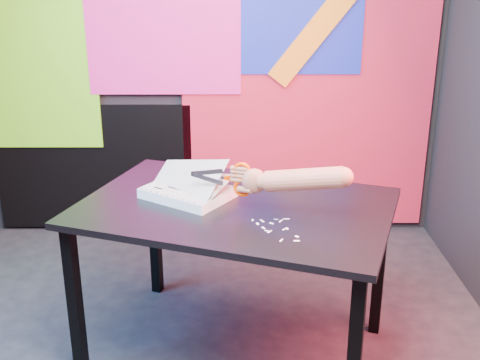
{
  "coord_description": "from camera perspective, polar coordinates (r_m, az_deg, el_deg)",
  "views": [
    {
      "loc": [
        0.21,
        -2.31,
        1.74
      ],
      "look_at": [
        0.22,
        0.08,
        0.87
      ],
      "focal_mm": 45.0,
      "sensor_mm": 36.0,
      "label": 1
    }
  ],
  "objects": [
    {
      "name": "scissors",
      "position": [
        2.5,
        -0.2,
        0.08
      ],
      "size": [
        0.26,
        0.1,
        0.15
      ],
      "rotation": [
        0.0,
        0.0,
        -0.33
      ],
      "color": "silver",
      "rests_on": "printout_stack"
    },
    {
      "name": "work_table",
      "position": [
        2.64,
        -0.44,
        -3.92
      ],
      "size": [
        1.54,
        1.27,
        0.75
      ],
      "rotation": [
        0.0,
        0.0,
        -0.34
      ],
      "color": "black",
      "rests_on": "ground"
    },
    {
      "name": "backdrop",
      "position": [
        3.86,
        -2.4,
        8.28
      ],
      "size": [
        2.88,
        0.05,
        2.08
      ],
      "color": "red",
      "rests_on": "ground"
    },
    {
      "name": "paper_clippings",
      "position": [
        2.38,
        3.4,
        -4.59
      ],
      "size": [
        0.18,
        0.22,
        0.0
      ],
      "color": "white",
      "rests_on": "work_table"
    },
    {
      "name": "printout_stack",
      "position": [
        2.69,
        -4.99,
        -1.13
      ],
      "size": [
        0.45,
        0.42,
        0.19
      ],
      "rotation": [
        0.0,
        0.0,
        -0.59
      ],
      "color": "white",
      "rests_on": "work_table"
    },
    {
      "name": "hand_forearm",
      "position": [
        2.43,
        5.27,
        0.05
      ],
      "size": [
        0.48,
        0.2,
        0.16
      ],
      "rotation": [
        0.0,
        0.0,
        -0.33
      ],
      "color": "#B45F49",
      "rests_on": "work_table"
    },
    {
      "name": "room",
      "position": [
        2.36,
        -5.32,
        10.38
      ],
      "size": [
        3.01,
        3.01,
        2.71
      ],
      "color": "black",
      "rests_on": "ground"
    }
  ]
}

